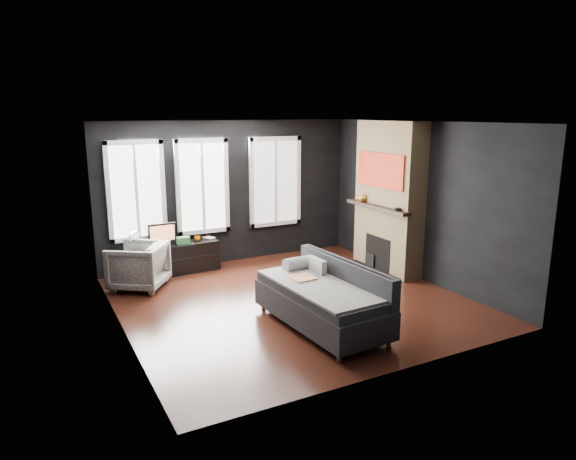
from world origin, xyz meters
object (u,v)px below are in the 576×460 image
monitor (162,233)px  book (206,233)px  mug (197,238)px  armchair (138,264)px  sofa (321,296)px  mantel_vase (362,197)px  media_console (174,258)px

monitor → book: bearing=4.2°
monitor → mug: 0.66m
monitor → mug: (0.64, 0.00, -0.17)m
armchair → mug: 1.32m
sofa → mug: bearing=97.8°
mug → mantel_vase: bearing=-22.6°
armchair → media_console: bearing=161.3°
book → media_console: bearing=-173.8°
monitor → book: (0.83, 0.09, -0.12)m
media_console → mantel_vase: size_ratio=9.34×
sofa → book: 3.40m
mug → mantel_vase: mantel_vase is taller
armchair → mantel_vase: size_ratio=4.95×
monitor → mantel_vase: mantel_vase is taller
media_console → mantel_vase: (3.25, -1.19, 1.04)m
book → monitor: bearing=-174.0°
media_console → monitor: monitor is taller
monitor → mug: bearing=-1.5°
mantel_vase → mug: bearing=157.4°
monitor → armchair: bearing=-137.5°
armchair → mantel_vase: mantel_vase is taller
book → mug: bearing=-156.5°
sofa → mug: 3.35m
media_console → mug: 0.55m
book → mantel_vase: bearing=-25.7°
book → mantel_vase: (2.62, -1.26, 0.66)m
sofa → mug: sofa is taller
mug → mantel_vase: (2.81, -1.17, 0.71)m
monitor → mantel_vase: bearing=-20.6°
mug → book: size_ratio=0.55×
armchair → media_console: armchair is taller
mug → monitor: bearing=-179.7°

